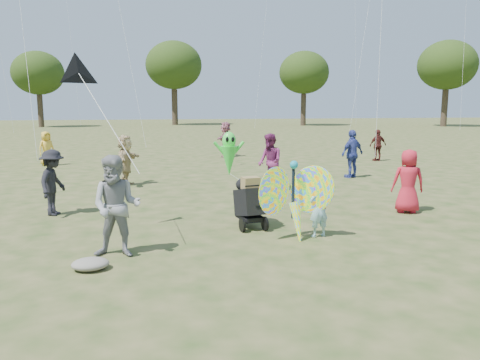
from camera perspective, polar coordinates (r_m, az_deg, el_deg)
name	(u,v)px	position (r m, az deg, el deg)	size (l,w,h in m)	color
ground	(269,256)	(8.21, 3.51, -9.19)	(160.00, 160.00, 0.00)	#51592B
child_girl	(319,209)	(9.33, 9.59, -3.49)	(0.41, 0.27, 1.12)	#98C9D7
adult_man	(117,207)	(8.21, -14.82, -3.15)	(0.85, 0.66, 1.75)	gray
grey_bag	(90,264)	(7.88, -17.79, -9.72)	(0.58, 0.48, 0.19)	gray
crowd_a	(408,181)	(11.95, 19.81, -0.13)	(0.75, 0.49, 1.54)	red
crowd_b	(53,183)	(11.83, -21.83, -0.29)	(1.01, 0.58, 1.56)	black
crowd_c	(352,154)	(17.18, 13.52, 3.12)	(1.01, 0.42, 1.72)	#354191
crowd_d	(126,160)	(15.57, -13.78, 2.37)	(1.52, 0.49, 1.64)	tan
crowd_e	(270,162)	(14.33, 3.66, 2.24)	(0.84, 0.66, 1.73)	#732657
crowd_g	(47,148)	(21.78, -22.52, 3.57)	(0.72, 0.47, 1.48)	gold
crowd_h	(378,145)	(22.72, 16.46, 4.09)	(0.86, 0.36, 1.47)	#4B1B19
crowd_j	(226,139)	(23.60, -1.77, 4.99)	(1.63, 0.52, 1.76)	#9F5A6C
jogging_stroller	(249,199)	(9.96, 1.16, -2.27)	(0.59, 1.09, 1.09)	black
butterfly_kite	(295,200)	(9.05, 6.69, -2.47)	(1.74, 0.75, 1.74)	#EE4425
delta_kite_rig	(79,73)	(9.73, -19.08, 12.21)	(1.56, 1.85, 2.20)	black
alien_kite	(229,156)	(15.09, -1.34, 2.99)	(1.12, 0.69, 1.74)	#37E93F
tree_line	(195,66)	(53.00, -5.50, 13.71)	(91.78, 33.60, 10.79)	#3A2D21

